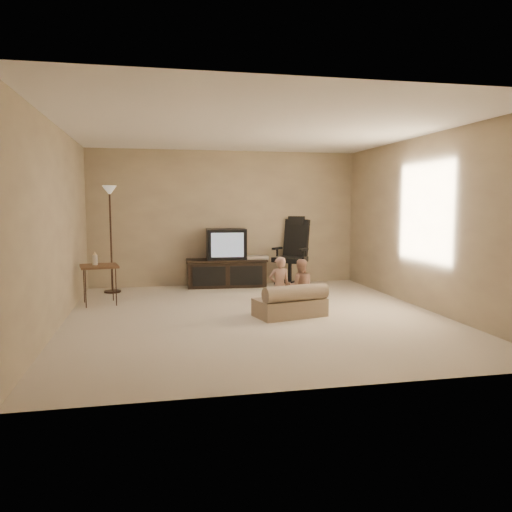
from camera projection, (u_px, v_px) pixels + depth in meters
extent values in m
plane|color=beige|center=(255.00, 316.00, 6.80)|extent=(5.50, 5.50, 0.00)
plane|color=white|center=(255.00, 129.00, 6.54)|extent=(5.50, 5.50, 0.00)
plane|color=tan|center=(226.00, 218.00, 9.35)|extent=(5.00, 0.00, 5.00)
plane|color=tan|center=(324.00, 238.00, 3.99)|extent=(5.00, 0.00, 5.00)
plane|color=tan|center=(57.00, 226.00, 6.17)|extent=(0.00, 5.50, 5.50)
plane|color=tan|center=(425.00, 223.00, 7.18)|extent=(0.00, 5.50, 5.50)
cube|color=black|center=(226.00, 274.00, 9.20)|extent=(1.45, 0.58, 0.46)
cube|color=black|center=(226.00, 260.00, 9.17)|extent=(1.49, 0.63, 0.04)
cube|color=black|center=(209.00, 276.00, 8.89)|extent=(0.59, 0.05, 0.35)
cube|color=black|center=(246.00, 275.00, 8.99)|extent=(0.59, 0.05, 0.35)
cube|color=black|center=(226.00, 244.00, 9.16)|extent=(0.74, 0.55, 0.56)
cube|color=white|center=(227.00, 245.00, 8.90)|extent=(0.58, 0.04, 0.44)
cube|color=silver|center=(257.00, 257.00, 9.20)|extent=(0.42, 0.31, 0.06)
cylinder|color=black|center=(290.00, 272.00, 9.30)|extent=(0.07, 0.07, 0.41)
cube|color=black|center=(290.00, 259.00, 9.27)|extent=(0.72, 0.72, 0.09)
cube|color=black|center=(296.00, 238.00, 9.44)|extent=(0.48, 0.47, 0.72)
cube|color=black|center=(296.00, 221.00, 9.40)|extent=(0.29, 0.29, 0.16)
cube|color=black|center=(277.00, 248.00, 9.40)|extent=(0.25, 0.25, 0.04)
cube|color=black|center=(303.00, 250.00, 9.10)|extent=(0.25, 0.25, 0.04)
cube|color=brown|center=(99.00, 266.00, 7.53)|extent=(0.63, 0.63, 0.03)
cylinder|color=#301E15|center=(86.00, 288.00, 7.28)|extent=(0.02, 0.02, 0.59)
cylinder|color=#301E15|center=(116.00, 286.00, 7.44)|extent=(0.02, 0.02, 0.59)
cylinder|color=#301E15|center=(84.00, 284.00, 7.68)|extent=(0.02, 0.02, 0.59)
cylinder|color=#301E15|center=(113.00, 282.00, 7.84)|extent=(0.02, 0.02, 0.59)
cylinder|color=beige|center=(95.00, 260.00, 7.54)|extent=(0.08, 0.08, 0.15)
cone|color=beige|center=(95.00, 253.00, 7.53)|extent=(0.06, 0.06, 0.05)
cylinder|color=#301E15|center=(113.00, 291.00, 8.59)|extent=(0.28, 0.28, 0.03)
cylinder|color=#301E15|center=(111.00, 242.00, 8.50)|extent=(0.03, 0.03, 1.72)
cone|color=#ECE3C3|center=(109.00, 190.00, 8.41)|extent=(0.24, 0.24, 0.16)
cube|color=gray|center=(290.00, 307.00, 6.77)|extent=(1.02, 0.71, 0.24)
cylinder|color=gray|center=(296.00, 293.00, 6.61)|extent=(0.93, 0.43, 0.22)
imported|color=tan|center=(279.00, 286.00, 6.79)|extent=(0.30, 0.23, 0.81)
imported|color=tan|center=(300.00, 287.00, 6.88)|extent=(0.40, 0.27, 0.77)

